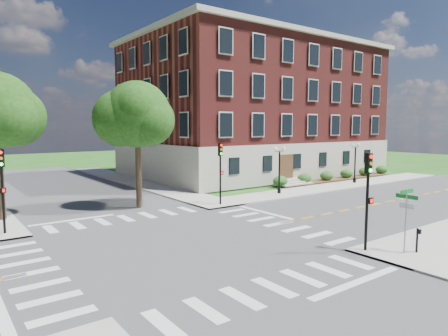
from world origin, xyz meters
TOP-DOWN VIEW (x-y plane):
  - ground at (0.00, 0.00)m, footprint 160.00×160.00m
  - road_ew at (0.00, 0.00)m, footprint 90.00×12.00m
  - road_ns at (0.00, 0.00)m, footprint 12.00×90.00m
  - sidewalk_ne at (15.38, 15.38)m, footprint 34.00×34.00m
  - crosswalk_east at (7.20, 0.00)m, footprint 2.20×10.20m
  - stop_bar_east at (8.80, 3.00)m, footprint 0.40×5.50m
  - main_building at (24.00, 21.99)m, footprint 30.60×22.40m
  - shrub_row at (27.00, 10.80)m, footprint 18.00×2.00m
  - tree_d at (2.27, 10.01)m, footprint 4.98×4.98m
  - traffic_signal_se at (6.64, -6.73)m, footprint 0.34×0.37m
  - traffic_signal_ne at (7.66, 6.87)m, footprint 0.35×0.39m
  - traffic_signal_nw at (-7.19, 7.37)m, footprint 0.38×0.46m
  - twin_lamp_west at (14.99, 7.88)m, footprint 1.36×0.36m
  - twin_lamp_east at (26.46, 8.04)m, footprint 1.36×0.36m
  - street_sign_pole at (7.77, -8.09)m, footprint 1.10×1.10m
  - push_button_post at (8.30, -8.43)m, footprint 0.14×0.21m

SIDE VIEW (x-z plane):
  - ground at x=0.00m, z-range 0.00..0.00m
  - crosswalk_east at x=7.20m, z-range -0.01..0.01m
  - stop_bar_east at x=8.80m, z-range 0.00..0.00m
  - shrub_row at x=27.00m, z-range -0.65..0.65m
  - road_ew at x=0.00m, z-range 0.00..0.01m
  - road_ns at x=0.00m, z-range 0.00..0.01m
  - sidewalk_ne at x=15.38m, z-range 0.00..0.12m
  - push_button_post at x=8.30m, z-range 0.20..1.40m
  - street_sign_pole at x=7.77m, z-range 0.76..3.86m
  - twin_lamp_west at x=14.99m, z-range 0.41..4.64m
  - twin_lamp_east at x=26.46m, z-range 0.41..4.64m
  - traffic_signal_se at x=6.64m, z-range 0.79..5.59m
  - traffic_signal_ne at x=7.66m, z-range 0.79..5.59m
  - traffic_signal_nw at x=-7.19m, z-range 0.79..5.59m
  - tree_d at x=2.27m, z-range 2.32..11.77m
  - main_building at x=24.00m, z-range 0.09..16.59m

